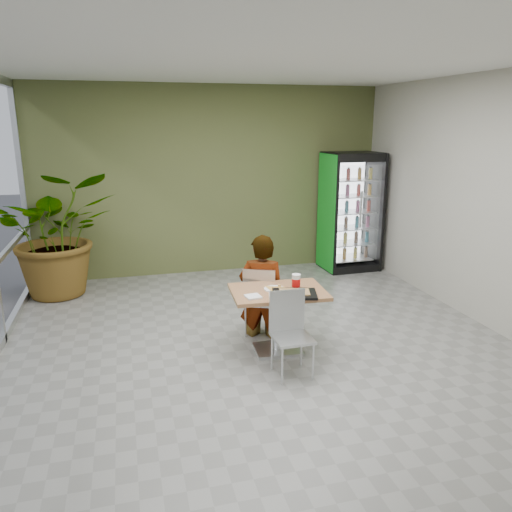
# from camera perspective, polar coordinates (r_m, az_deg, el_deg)

# --- Properties ---
(ground) EXTENTS (7.00, 7.00, 0.00)m
(ground) POSITION_cam_1_polar(r_m,az_deg,el_deg) (5.82, 1.27, -11.28)
(ground) COLOR gray
(ground) RESTS_ON ground
(room_envelope) EXTENTS (6.00, 7.00, 3.20)m
(room_envelope) POSITION_cam_1_polar(r_m,az_deg,el_deg) (5.31, 1.37, 4.39)
(room_envelope) COLOR beige
(room_envelope) RESTS_ON ground
(dining_table) EXTENTS (1.09, 0.80, 0.75)m
(dining_table) POSITION_cam_1_polar(r_m,az_deg,el_deg) (5.71, 2.53, -5.94)
(dining_table) COLOR #A77D47
(dining_table) RESTS_ON ground
(chair_far) EXTENTS (0.52, 0.52, 0.88)m
(chair_far) POSITION_cam_1_polar(r_m,az_deg,el_deg) (6.13, 0.45, -4.62)
(chair_far) COLOR silver
(chair_far) RESTS_ON ground
(chair_near) EXTENTS (0.40, 0.40, 0.88)m
(chair_near) POSITION_cam_1_polar(r_m,az_deg,el_deg) (5.28, 3.87, -7.98)
(chair_near) COLOR silver
(chair_near) RESTS_ON ground
(seated_woman) EXTENTS (0.69, 0.58, 1.58)m
(seated_woman) POSITION_cam_1_polar(r_m,az_deg,el_deg) (6.18, 0.69, -4.71)
(seated_woman) COLOR black
(seated_woman) RESTS_ON ground
(pizza_plate) EXTENTS (0.34, 0.31, 0.03)m
(pizza_plate) POSITION_cam_1_polar(r_m,az_deg,el_deg) (5.66, 2.13, -3.68)
(pizza_plate) COLOR white
(pizza_plate) RESTS_ON dining_table
(soda_cup) EXTENTS (0.10, 0.10, 0.18)m
(soda_cup) POSITION_cam_1_polar(r_m,az_deg,el_deg) (5.66, 4.60, -2.98)
(soda_cup) COLOR white
(soda_cup) RESTS_ON dining_table
(napkin_stack) EXTENTS (0.18, 0.18, 0.02)m
(napkin_stack) POSITION_cam_1_polar(r_m,az_deg,el_deg) (5.40, -0.34, -4.66)
(napkin_stack) COLOR white
(napkin_stack) RESTS_ON dining_table
(cafeteria_tray) EXTENTS (0.55, 0.46, 0.03)m
(cafeteria_tray) POSITION_cam_1_polar(r_m,az_deg,el_deg) (5.49, 4.42, -4.34)
(cafeteria_tray) COLOR black
(cafeteria_tray) RESTS_ON dining_table
(beverage_fridge) EXTENTS (0.97, 0.76, 2.08)m
(beverage_fridge) POSITION_cam_1_polar(r_m,az_deg,el_deg) (9.05, 10.76, 4.98)
(beverage_fridge) COLOR black
(beverage_fridge) RESTS_ON ground
(potted_plant) EXTENTS (1.93, 1.73, 1.90)m
(potted_plant) POSITION_cam_1_polar(r_m,az_deg,el_deg) (8.11, -21.69, 2.37)
(potted_plant) COLOR #336227
(potted_plant) RESTS_ON ground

